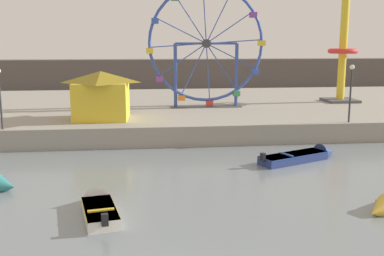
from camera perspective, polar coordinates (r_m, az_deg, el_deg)
quay_promenade at (r=41.20m, az=-5.69°, el=2.20°), size 110.00×24.15×1.34m
distant_town_skyline at (r=62.53m, az=-6.06°, el=6.49°), size 140.00×3.00×4.40m
motorboat_white_red_stripe at (r=18.88m, az=-11.62°, el=-9.58°), size 1.85×3.99×1.12m
motorboat_navy_blue at (r=27.21m, az=13.92°, el=-3.34°), size 5.41×3.31×1.14m
ferris_wheel_blue_frame at (r=37.97m, az=1.79°, el=10.15°), size 9.81×1.20×9.99m
drop_tower_yellow_tower at (r=43.60m, az=18.36°, el=10.54°), size 2.80×2.80×14.41m
carnival_booth_yellow_awning at (r=32.72m, az=-11.23°, el=4.14°), size 4.21×4.00×3.37m
promenade_lamp_near at (r=32.50m, az=19.19°, el=5.10°), size 0.32×0.32×3.87m
promenade_lamp_far at (r=30.53m, az=-22.85°, el=4.43°), size 0.32×0.32×3.78m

